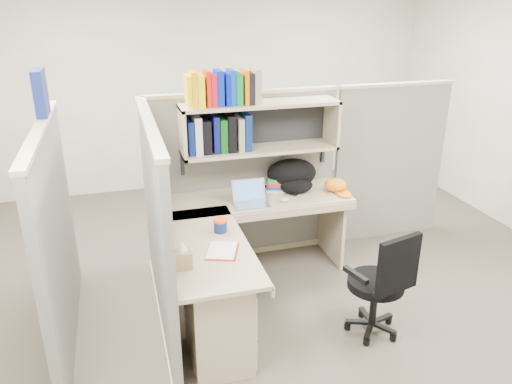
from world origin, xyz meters
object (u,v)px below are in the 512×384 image
object	(u,v)px
laptop	(252,194)
backpack	(294,176)
desk	(231,281)
snack_canister	(220,225)
task_chair	(378,299)

from	to	relation	value
laptop	backpack	xyz separation A→B (m)	(0.48, 0.26, 0.03)
desk	snack_canister	xyz separation A→B (m)	(-0.02, 0.26, 0.35)
desk	task_chair	xyz separation A→B (m)	(1.04, -0.34, -0.13)
laptop	snack_canister	distance (m)	0.56
laptop	task_chair	world-z (taller)	laptop
laptop	backpack	bearing A→B (deg)	29.03
backpack	laptop	bearing A→B (deg)	-172.90
backpack	task_chair	xyz separation A→B (m)	(0.21, -1.29, -0.56)
backpack	task_chair	world-z (taller)	backpack
laptop	backpack	world-z (taller)	backpack
snack_canister	task_chair	xyz separation A→B (m)	(1.06, -0.60, -0.47)
laptop	snack_canister	xyz separation A→B (m)	(-0.37, -0.43, -0.05)
laptop	desk	bearing A→B (deg)	-115.88
backpack	snack_canister	xyz separation A→B (m)	(-0.85, -0.68, -0.08)
desk	snack_canister	world-z (taller)	snack_canister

